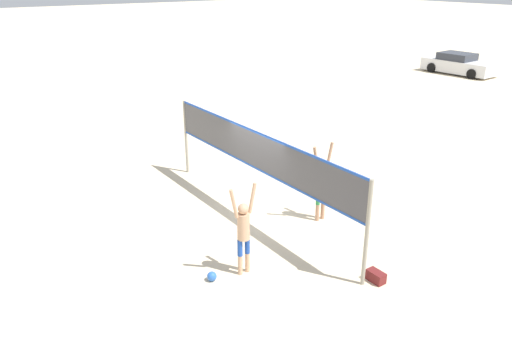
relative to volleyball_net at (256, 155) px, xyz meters
name	(u,v)px	position (x,y,z in m)	size (l,w,h in m)	color
ground_plane	(256,216)	(0.00, 0.00, -1.86)	(200.00, 200.00, 0.00)	beige
volleyball_net	(256,155)	(0.00, 0.00, 0.00)	(8.31, 0.09, 2.53)	gray
player_spiker	(243,228)	(2.20, -1.91, -0.70)	(0.28, 0.71, 2.18)	tan
player_blocker	(322,181)	(1.22, 1.33, -0.68)	(0.28, 0.72, 2.23)	tan
volleyball	(212,276)	(2.06, -2.67, -1.75)	(0.22, 0.22, 0.22)	blue
gear_bag	(376,276)	(4.21, 0.32, -1.73)	(0.42, 0.24, 0.25)	maroon
parked_car_mid	(459,64)	(-9.45, 23.57, -1.22)	(4.86, 2.20, 1.39)	silver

